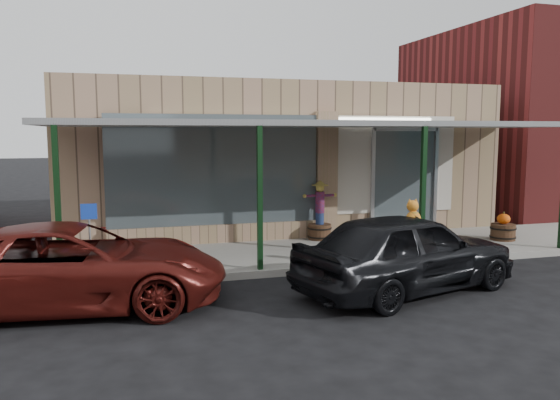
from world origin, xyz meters
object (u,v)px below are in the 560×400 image
object	(u,v)px
handicap_sign	(90,230)
car_maroon	(72,266)
barrel_pumpkin	(503,230)
barrel_scarecrow	(320,219)
parked_sedan	(407,252)

from	to	relation	value
handicap_sign	car_maroon	world-z (taller)	handicap_sign
barrel_pumpkin	barrel_scarecrow	bearing A→B (deg)	163.04
parked_sedan	handicap_sign	bearing A→B (deg)	53.51
barrel_pumpkin	handicap_sign	distance (m)	9.92
barrel_pumpkin	parked_sedan	size ratio (longest dim) A/B	0.16
handicap_sign	parked_sedan	world-z (taller)	parked_sedan
barrel_scarecrow	handicap_sign	xyz separation A→B (m)	(-5.41, -2.33, 0.39)
parked_sedan	car_maroon	bearing A→B (deg)	66.43
barrel_scarecrow	handicap_sign	world-z (taller)	barrel_scarecrow
car_maroon	barrel_pumpkin	bearing A→B (deg)	-71.13
barrel_scarecrow	barrel_pumpkin	size ratio (longest dim) A/B	2.10
parked_sedan	car_maroon	xyz separation A→B (m)	(-5.69, 0.72, -0.05)
barrel_scarecrow	car_maroon	distance (m)	6.68
barrel_pumpkin	handicap_sign	size ratio (longest dim) A/B	0.51
barrel_scarecrow	car_maroon	xyz separation A→B (m)	(-5.61, -3.62, 0.03)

